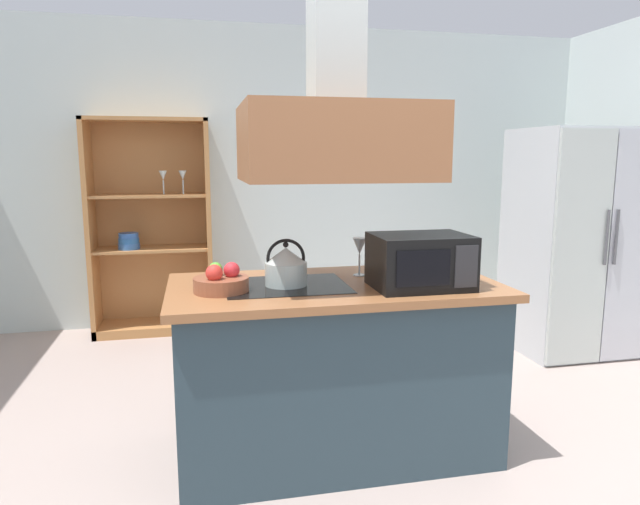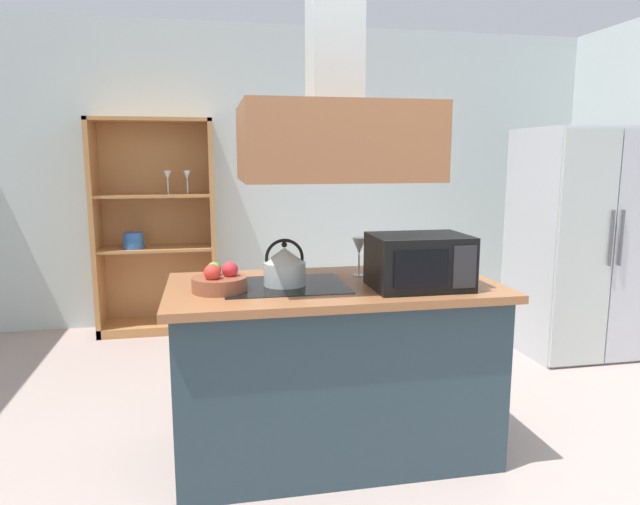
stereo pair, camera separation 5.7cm
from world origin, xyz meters
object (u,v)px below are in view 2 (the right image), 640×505
object	(u,v)px
kettle	(285,266)
fruit_bowl	(219,281)
cutting_board	(411,268)
dish_cabinet	(156,239)
wine_glass_on_counter	(359,248)
refrigerator	(581,242)
microwave	(419,261)

from	to	relation	value
kettle	fruit_bowl	bearing A→B (deg)	-169.10
cutting_board	dish_cabinet	bearing A→B (deg)	126.60
cutting_board	wine_glass_on_counter	world-z (taller)	wine_glass_on_counter
refrigerator	wine_glass_on_counter	bearing A→B (deg)	-153.88
kettle	cutting_board	distance (m)	0.81
kettle	cutting_board	world-z (taller)	kettle
dish_cabinet	microwave	size ratio (longest dim) A/B	4.03
refrigerator	cutting_board	distance (m)	1.95
refrigerator	microwave	world-z (taller)	refrigerator
microwave	fruit_bowl	xyz separation A→B (m)	(-0.95, 0.11, -0.08)
dish_cabinet	wine_glass_on_counter	distance (m)	2.57
wine_glass_on_counter	kettle	bearing A→B (deg)	-159.84
dish_cabinet	kettle	world-z (taller)	dish_cabinet
dish_cabinet	wine_glass_on_counter	xyz separation A→B (m)	(1.24, -2.23, 0.23)
kettle	wine_glass_on_counter	world-z (taller)	kettle
kettle	fruit_bowl	distance (m)	0.33
wine_glass_on_counter	dish_cabinet	bearing A→B (deg)	119.05
kettle	wine_glass_on_counter	xyz separation A→B (m)	(0.42, 0.15, 0.05)
refrigerator	kettle	xyz separation A→B (m)	(-2.48, -1.17, 0.12)
dish_cabinet	cutting_board	xyz separation A→B (m)	(1.58, -2.13, 0.09)
microwave	wine_glass_on_counter	size ratio (longest dim) A/B	2.23
fruit_bowl	wine_glass_on_counter	bearing A→B (deg)	16.28
kettle	fruit_bowl	xyz separation A→B (m)	(-0.32, -0.06, -0.05)
refrigerator	microwave	xyz separation A→B (m)	(-1.85, -1.34, 0.16)
dish_cabinet	kettle	size ratio (longest dim) A/B	7.99
cutting_board	fruit_bowl	xyz separation A→B (m)	(-1.08, -0.32, 0.04)
microwave	fruit_bowl	size ratio (longest dim) A/B	1.77
refrigerator	cutting_board	world-z (taller)	refrigerator
refrigerator	wine_glass_on_counter	xyz separation A→B (m)	(-2.06, -1.01, 0.18)
refrigerator	wine_glass_on_counter	distance (m)	2.30
refrigerator	microwave	bearing A→B (deg)	-144.11
kettle	wine_glass_on_counter	distance (m)	0.45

